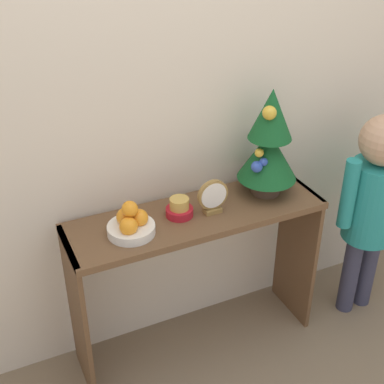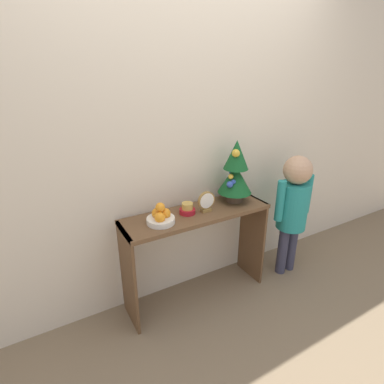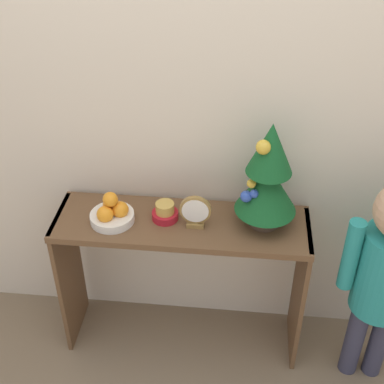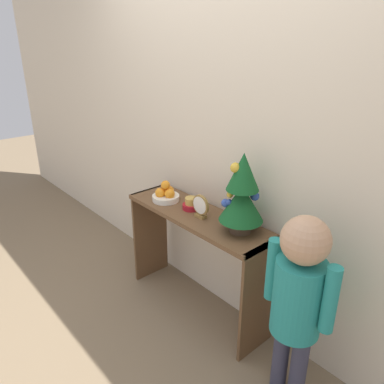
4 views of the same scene
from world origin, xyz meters
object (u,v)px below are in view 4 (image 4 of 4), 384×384
object	(u,v)px
fruit_bowl	(166,194)
desk_clock	(201,207)
mini_tree	(242,193)
child_figure	(299,292)
singing_bowl	(191,204)

from	to	relation	value
fruit_bowl	desk_clock	xyz separation A→B (m)	(0.36, -0.00, 0.03)
fruit_bowl	desk_clock	size ratio (longest dim) A/B	1.24
mini_tree	child_figure	bearing A→B (deg)	-15.82
fruit_bowl	desk_clock	distance (m)	0.36
mini_tree	singing_bowl	distance (m)	0.47
fruit_bowl	desk_clock	bearing A→B (deg)	-0.06
desk_clock	child_figure	size ratio (longest dim) A/B	0.14
fruit_bowl	child_figure	distance (m)	1.17
mini_tree	child_figure	distance (m)	0.62
singing_bowl	child_figure	xyz separation A→B (m)	(0.94, -0.13, -0.11)
fruit_bowl	mini_tree	bearing A→B (deg)	4.56
singing_bowl	child_figure	distance (m)	0.95
fruit_bowl	child_figure	xyz separation A→B (m)	(1.16, -0.09, -0.12)
fruit_bowl	child_figure	world-z (taller)	child_figure
fruit_bowl	desk_clock	world-z (taller)	desk_clock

